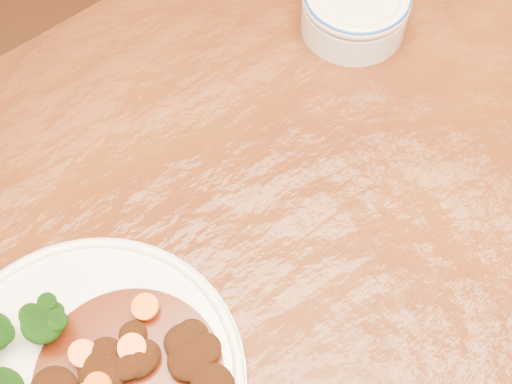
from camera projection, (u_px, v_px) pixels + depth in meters
dining_table at (337, 318)px, 0.73m from camera, size 1.53×0.95×0.75m
dinner_plate at (86, 384)px, 0.61m from camera, size 0.27×0.27×0.02m
mince_stew at (139, 376)px, 0.60m from camera, size 0.16×0.16×0.03m
dip_bowl at (355, 8)px, 0.79m from camera, size 0.12×0.12×0.05m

